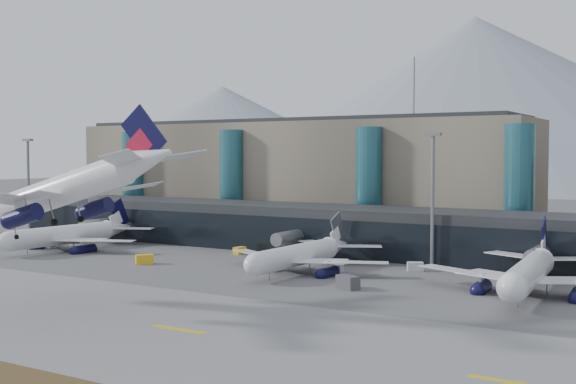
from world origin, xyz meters
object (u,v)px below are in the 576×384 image
Objects in this scene: veh_b at (240,251)px; veh_f at (76,239)px; hero_jet at (74,181)px; jet_parked_mid at (306,247)px; veh_h at (144,259)px; lightmast_left at (28,181)px; jet_parked_left at (76,228)px; veh_g at (338,268)px; lightmast_mid at (433,192)px; jet_parked_right at (532,262)px; veh_a at (47,243)px; veh_c at (348,282)px; veh_d at (415,267)px.

veh_b is 0.75× the size of veh_f.
hero_jet is at bearing -162.34° from veh_b.
jet_parked_mid is 10.50× the size of veh_h.
lightmast_left is 0.73× the size of jet_parked_mid.
veh_h is (37.43, -17.00, -0.07)m from veh_f.
veh_f is (22.69, -4.94, -13.42)m from lightmast_left.
veh_g is at bearing -85.68° from jet_parked_left.
veh_f is at bearing -103.64° from veh_g.
hero_jet is (-30.32, -60.76, 3.45)m from lightmast_mid.
hero_jet reaches higher than veh_b.
jet_parked_left is 39.28m from veh_b.
jet_parked_right is 10.42× the size of veh_a.
veh_c is 45.98m from veh_h.
hero_jet reaches higher than veh_f.
jet_parked_right is at bearing 36.03° from hero_jet.
jet_parked_right is at bearing 79.44° from veh_g.
veh_a is 46.18m from veh_b.
veh_c is 1.08× the size of veh_f.
jet_parked_mid is 14.77× the size of veh_g.
veh_c is (14.80, -12.58, -3.22)m from jet_parked_mid.
veh_f is 41.11m from veh_h.
lightmast_left is 69.54m from veh_b.
veh_c is at bearing -96.20° from jet_parked_left.
jet_parked_mid reaches higher than veh_h.
hero_jet is 13.16× the size of veh_d.
veh_b is (-11.49, 56.96, -17.09)m from hero_jet.
lightmast_mid is 8.89× the size of veh_d.
jet_parked_mid is 67.08m from veh_a.
veh_d is (40.68, -2.01, 0.05)m from veh_b.
jet_parked_right is 10.62× the size of veh_f.
lightmast_left is 10.73× the size of veh_g.
jet_parked_left is 30.96m from veh_h.
veh_a is at bearing 137.38° from hero_jet.
veh_g is (-34.45, 1.12, -3.95)m from jet_parked_right.
veh_c is at bearing -98.12° from lightmast_mid.
hero_jet reaches higher than veh_a.
lightmast_mid reaches higher than veh_b.
jet_parked_right is 9.83× the size of veh_c.
jet_parked_right is 28.95m from veh_c.
veh_f is 1.07× the size of veh_h.
veh_d is at bearing -79.55° from jet_parked_left.
jet_parked_left is 100.90m from jet_parked_right.
lightmast_left is 34.71m from jet_parked_left.
veh_a is (24.23, -14.94, -13.39)m from lightmast_left.
jet_parked_mid is 0.93× the size of jet_parked_right.
jet_parked_left is at bearing 113.61° from veh_b.
jet_parked_right is at bearing -41.76° from veh_h.
hero_jet is at bearing -35.94° from lightmast_left.
veh_h is (-48.74, -19.14, 0.10)m from veh_d.
lightmast_left is at bearing 139.12° from hero_jet.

